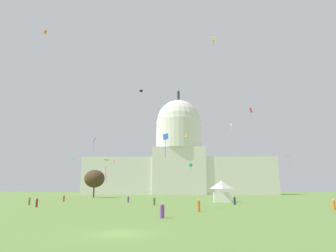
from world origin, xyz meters
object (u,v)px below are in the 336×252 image
person_orange_aisle_center (199,206)px  kite_green_low (72,159)px  kite_pink_mid (114,162)px  kite_red_mid (251,110)px  person_red_mid_right (64,198)px  person_purple_deep_crowd (128,199)px  kite_turquoise_low (191,165)px  person_orange_edge_east (334,205)px  person_navy_front_left (235,201)px  kite_yellow_high (214,40)px  kite_cyan_high (159,99)px  person_olive_back_left (154,201)px  person_purple_edge_west (162,211)px  person_maroon_near_tree_west (37,203)px  kite_gold_mid (187,136)px  kite_black_mid (141,91)px  event_tent (222,191)px  person_olive_back_right (29,201)px  kite_orange_high (45,32)px  capitol_building (179,160)px  kite_violet_low (94,141)px  tree_west_mid (94,179)px  kite_lime_low (104,163)px  kite_blue_low (166,139)px  kite_white_high (231,125)px  kite_magenta_low (290,157)px

person_orange_aisle_center → kite_green_low: bearing=-62.1°
kite_pink_mid → kite_red_mid: kite_red_mid is taller
person_red_mid_right → person_purple_deep_crowd: bearing=-4.0°
kite_green_low → kite_turquoise_low: (46.97, -10.54, -3.29)m
person_red_mid_right → person_orange_edge_east: (53.25, -30.25, -0.10)m
person_navy_front_left → kite_yellow_high: (2.59, 40.91, 58.43)m
person_red_mid_right → kite_cyan_high: size_ratio=0.72×
person_olive_back_left → kite_red_mid: size_ratio=1.16×
person_purple_edge_west → person_maroon_near_tree_west: bearing=-97.3°
kite_gold_mid → kite_black_mid: bearing=103.4°
event_tent → kite_red_mid: kite_red_mid is taller
person_purple_deep_crowd → person_olive_back_right: 22.22m
person_orange_edge_east → kite_yellow_high: (-9.59, 56.49, 58.49)m
person_orange_edge_east → person_orange_aisle_center: person_orange_aisle_center is taller
person_olive_back_left → kite_orange_high: kite_orange_high is taller
person_red_mid_right → kite_yellow_high: kite_yellow_high is taller
person_navy_front_left → person_red_mid_right: bearing=-3.5°
kite_pink_mid → kite_turquoise_low: kite_pink_mid is taller
kite_green_low → person_maroon_near_tree_west: bearing=-3.7°
capitol_building → kite_red_mid: bearing=-81.6°
kite_violet_low → kite_pink_mid: kite_pink_mid is taller
person_purple_deep_crowd → kite_violet_low: bearing=-162.6°
kite_yellow_high → kite_red_mid: size_ratio=2.24×
tree_west_mid → person_navy_front_left: tree_west_mid is taller
person_purple_deep_crowd → person_maroon_near_tree_west: bearing=-61.5°
person_purple_deep_crowd → kite_lime_low: 19.91m
person_orange_aisle_center → kite_violet_low: kite_violet_low is taller
person_maroon_near_tree_west → kite_blue_low: bearing=-135.5°
kite_white_high → kite_blue_low: (-30.99, -104.54, -24.93)m
capitol_building → person_orange_aisle_center: bearing=-89.5°
event_tent → person_purple_edge_west: event_tent is taller
tree_west_mid → kite_gold_mid: size_ratio=4.06×
kite_turquoise_low → person_navy_front_left: bearing=-53.3°
person_purple_deep_crowd → person_purple_edge_west: bearing=-14.9°
kite_gold_mid → person_orange_aisle_center: bearing=114.7°
event_tent → person_orange_aisle_center: bearing=-99.3°
person_purple_deep_crowd → kite_magenta_low: bearing=50.5°
event_tent → kite_black_mid: kite_black_mid is taller
kite_black_mid → person_purple_deep_crowd: bearing=-50.6°
person_navy_front_left → kite_violet_low: 45.56m
tree_west_mid → person_purple_deep_crowd: bearing=-65.0°
person_red_mid_right → kite_turquoise_low: size_ratio=0.42×
person_red_mid_right → kite_lime_low: bearing=-46.5°
person_navy_front_left → kite_orange_high: (-52.79, 20.01, 50.52)m
kite_cyan_high → kite_white_high: bearing=127.9°
person_purple_edge_west → person_orange_aisle_center: 10.68m
kite_red_mid → tree_west_mid: bearing=79.8°
person_red_mid_right → person_purple_edge_west: size_ratio=1.09×
person_purple_edge_west → kite_lime_low: (-12.02, 21.86, 7.31)m
person_orange_edge_east → kite_turquoise_low: (-18.93, 59.29, 10.95)m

